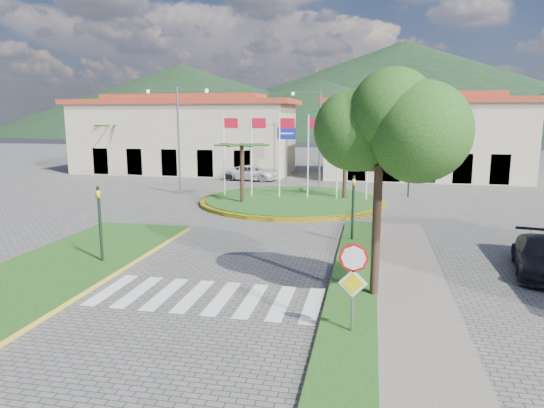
% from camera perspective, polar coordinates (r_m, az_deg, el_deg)
% --- Properties ---
extents(ground, '(160.00, 160.00, 0.00)m').
position_cam_1_polar(ground, '(13.16, -13.97, -16.77)').
color(ground, '#5A5855').
rests_on(ground, ground).
extents(sidewalk_right, '(4.00, 28.00, 0.15)m').
position_cam_1_polar(sidewalk_right, '(13.83, 14.03, -15.04)').
color(sidewalk_right, gray).
rests_on(sidewalk_right, ground).
extents(verge_right, '(1.60, 28.00, 0.18)m').
position_cam_1_polar(verge_right, '(13.81, 8.88, -14.81)').
color(verge_right, '#1C4A15').
rests_on(verge_right, ground).
extents(median_left, '(5.00, 14.00, 0.18)m').
position_cam_1_polar(median_left, '(21.09, -23.04, -6.56)').
color(median_left, '#1C4A15').
rests_on(median_left, ground).
extents(crosswalk, '(8.00, 3.00, 0.01)m').
position_cam_1_polar(crosswalk, '(16.53, -7.92, -10.75)').
color(crosswalk, silver).
rests_on(crosswalk, ground).
extents(roundabout_island, '(12.70, 12.70, 6.00)m').
position_cam_1_polar(roundabout_island, '(33.42, 2.39, 0.46)').
color(roundabout_island, yellow).
rests_on(roundabout_island, ground).
extents(stop_sign, '(0.80, 0.11, 2.65)m').
position_cam_1_polar(stop_sign, '(13.14, 9.53, -8.17)').
color(stop_sign, slate).
rests_on(stop_sign, ground).
extents(deciduous_tree, '(3.60, 3.60, 6.80)m').
position_cam_1_polar(deciduous_tree, '(15.52, 12.58, 7.32)').
color(deciduous_tree, black).
rests_on(deciduous_tree, ground).
extents(traffic_light_left, '(0.15, 0.18, 3.20)m').
position_cam_1_polar(traffic_light_left, '(20.36, -19.60, -1.54)').
color(traffic_light_left, black).
rests_on(traffic_light_left, ground).
extents(traffic_light_right, '(0.15, 0.18, 3.20)m').
position_cam_1_polar(traffic_light_right, '(22.86, 9.52, 0.18)').
color(traffic_light_right, black).
rests_on(traffic_light_right, ground).
extents(traffic_light_far, '(0.18, 0.15, 3.20)m').
position_cam_1_polar(traffic_light_far, '(36.82, 15.84, 3.77)').
color(traffic_light_far, black).
rests_on(traffic_light_far, ground).
extents(direction_sign_west, '(1.60, 0.14, 5.20)m').
position_cam_1_polar(direction_sign_west, '(42.17, 1.69, 7.12)').
color(direction_sign_west, slate).
rests_on(direction_sign_west, ground).
extents(direction_sign_east, '(1.60, 0.14, 5.20)m').
position_cam_1_polar(direction_sign_east, '(41.60, 8.54, 6.97)').
color(direction_sign_east, slate).
rests_on(direction_sign_east, ground).
extents(street_lamp_centre, '(4.80, 0.16, 8.00)m').
position_cam_1_polar(street_lamp_centre, '(40.75, 5.66, 8.32)').
color(street_lamp_centre, slate).
rests_on(street_lamp_centre, ground).
extents(street_lamp_west, '(4.80, 0.16, 8.00)m').
position_cam_1_polar(street_lamp_west, '(37.36, -10.95, 8.00)').
color(street_lamp_west, slate).
rests_on(street_lamp_west, ground).
extents(building_left, '(23.32, 9.54, 8.05)m').
position_cam_1_polar(building_left, '(52.22, -10.14, 8.01)').
color(building_left, '#C5B495').
rests_on(building_left, ground).
extents(building_right, '(19.08, 9.54, 8.05)m').
position_cam_1_polar(building_right, '(48.77, 17.33, 7.55)').
color(building_right, '#C5B495').
rests_on(building_right, ground).
extents(hill_far_west, '(140.00, 140.00, 22.00)m').
position_cam_1_polar(hill_far_west, '(162.19, -10.43, 12.03)').
color(hill_far_west, black).
rests_on(hill_far_west, ground).
extents(hill_far_mid, '(180.00, 180.00, 30.00)m').
position_cam_1_polar(hill_far_mid, '(171.01, 15.27, 13.09)').
color(hill_far_mid, black).
rests_on(hill_far_mid, ground).
extents(hill_near_back, '(110.00, 110.00, 16.00)m').
position_cam_1_polar(hill_near_back, '(141.34, 5.52, 11.20)').
color(hill_near_back, black).
rests_on(hill_near_back, ground).
extents(white_van, '(5.17, 2.83, 1.37)m').
position_cam_1_polar(white_van, '(44.86, -2.40, 3.67)').
color(white_van, silver).
rests_on(white_van, ground).
extents(car_dark_a, '(3.37, 1.42, 1.14)m').
position_cam_1_polar(car_dark_a, '(44.79, -3.49, 3.50)').
color(car_dark_a, black).
rests_on(car_dark_a, ground).
extents(car_dark_b, '(3.22, 1.19, 1.05)m').
position_cam_1_polar(car_dark_b, '(46.52, 12.43, 3.48)').
color(car_dark_b, black).
rests_on(car_dark_b, ground).
extents(car_side_right, '(2.70, 4.90, 1.35)m').
position_cam_1_polar(car_side_right, '(21.11, 29.16, -5.41)').
color(car_side_right, black).
rests_on(car_side_right, ground).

